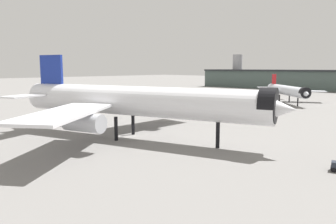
% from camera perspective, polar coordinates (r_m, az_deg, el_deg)
% --- Properties ---
extents(ground, '(900.00, 900.00, 0.00)m').
position_cam_1_polar(ground, '(77.38, -6.84, -4.27)').
color(ground, slate).
extents(airliner_near_gate, '(67.70, 60.25, 19.53)m').
position_cam_1_polar(airliner_near_gate, '(73.22, -6.10, 1.87)').
color(airliner_near_gate, white).
rests_on(airliner_near_gate, ground).
extents(airliner_far_taxiway, '(36.17, 34.32, 12.90)m').
position_cam_1_polar(airliner_far_taxiway, '(157.60, 20.40, 3.62)').
color(airliner_far_taxiway, silver).
rests_on(airliner_far_taxiway, ground).
extents(traffic_cone_near_nose, '(0.48, 0.48, 0.60)m').
position_cam_1_polar(traffic_cone_near_nose, '(104.08, 8.78, -0.97)').
color(traffic_cone_near_nose, '#F2600C').
rests_on(traffic_cone_near_nose, ground).
extents(traffic_cone_wingtip, '(0.56, 0.56, 0.70)m').
position_cam_1_polar(traffic_cone_wingtip, '(97.52, 17.63, -1.83)').
color(traffic_cone_wingtip, '#F2600C').
rests_on(traffic_cone_wingtip, ground).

